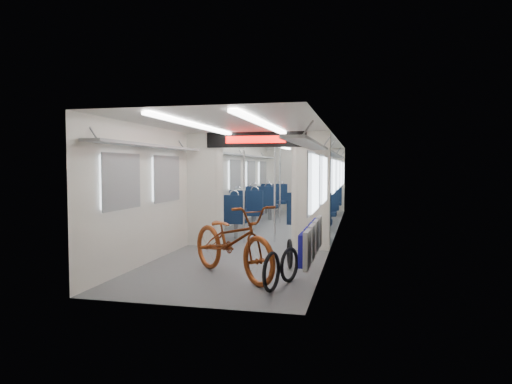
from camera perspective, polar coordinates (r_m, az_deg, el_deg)
carriage at (r=10.79m, az=2.16°, el=2.55°), size 12.00×12.02×2.31m
bicycle at (r=6.69m, az=-2.96°, el=-6.07°), size 2.01×1.90×1.08m
flip_bench at (r=6.57m, az=7.01°, el=-5.90°), size 0.12×2.07×0.48m
bike_hoop_a at (r=5.94m, az=1.95°, el=-10.19°), size 0.16×0.53×0.53m
bike_hoop_b at (r=6.47m, az=4.20°, el=-9.26°), size 0.21×0.48×0.49m
bike_hoop_c at (r=7.32m, az=4.24°, el=-7.89°), size 0.17×0.47×0.47m
seat_bay_near_left at (r=11.13m, az=-2.52°, el=-2.36°), size 0.91×2.09×1.11m
seat_bay_near_right at (r=11.07m, az=7.27°, el=-2.26°), size 0.96×2.33×1.18m
seat_bay_far_left at (r=14.93m, az=1.50°, el=-0.90°), size 0.94×2.22×1.15m
seat_bay_far_right at (r=14.51m, az=8.63°, el=-1.04°), size 0.95×2.25×1.15m
stanchion_near_left at (r=9.63m, az=-1.53°, el=0.39°), size 0.05×0.05×2.30m
stanchion_near_right at (r=9.73m, az=2.35°, el=0.42°), size 0.04×0.04×2.30m
stanchion_far_left at (r=13.15m, az=3.02°, el=1.12°), size 0.05×0.05×2.30m
stanchion_far_right at (r=12.65m, az=5.28°, el=1.03°), size 0.04×0.04×2.30m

